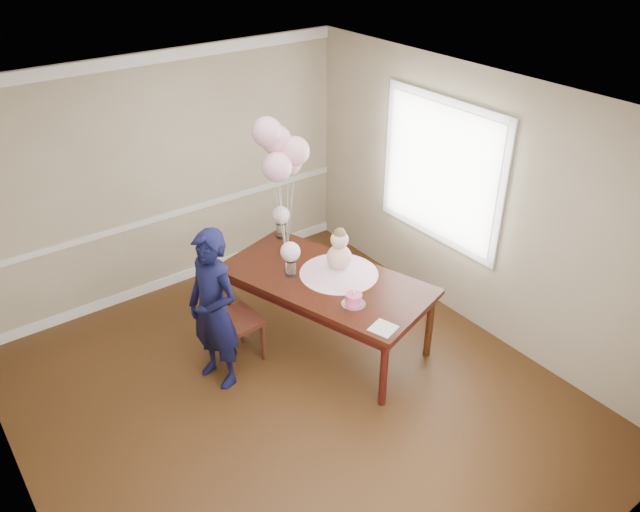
{
  "coord_description": "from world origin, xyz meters",
  "views": [
    {
      "loc": [
        -2.35,
        -3.58,
        4.08
      ],
      "look_at": [
        0.7,
        0.54,
        1.05
      ],
      "focal_mm": 35.0,
      "sensor_mm": 36.0,
      "label": 1
    }
  ],
  "objects_px": {
    "woman": "(214,310)",
    "birthday_cake": "(354,299)",
    "dining_chair_seat": "(236,321)",
    "dining_table_top": "(326,281)"
  },
  "relations": [
    {
      "from": "dining_table_top",
      "to": "birthday_cake",
      "type": "bearing_deg",
      "value": -113.96
    },
    {
      "from": "birthday_cake",
      "to": "dining_chair_seat",
      "type": "bearing_deg",
      "value": 134.59
    },
    {
      "from": "dining_table_top",
      "to": "birthday_cake",
      "type": "relative_size",
      "value": 13.33
    },
    {
      "from": "dining_chair_seat",
      "to": "dining_table_top",
      "type": "bearing_deg",
      "value": -23.88
    },
    {
      "from": "dining_table_top",
      "to": "woman",
      "type": "height_order",
      "value": "woman"
    },
    {
      "from": "dining_chair_seat",
      "to": "woman",
      "type": "height_order",
      "value": "woman"
    },
    {
      "from": "woman",
      "to": "birthday_cake",
      "type": "bearing_deg",
      "value": 44.28
    },
    {
      "from": "dining_chair_seat",
      "to": "woman",
      "type": "bearing_deg",
      "value": -156.19
    },
    {
      "from": "dining_table_top",
      "to": "woman",
      "type": "relative_size",
      "value": 1.3
    },
    {
      "from": "dining_chair_seat",
      "to": "woman",
      "type": "relative_size",
      "value": 0.28
    }
  ]
}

